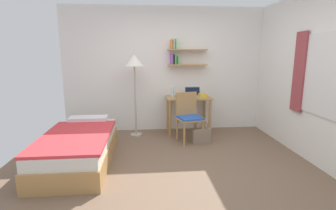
% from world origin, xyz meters
% --- Properties ---
extents(ground_plane, '(5.28, 5.28, 0.00)m').
position_xyz_m(ground_plane, '(0.00, 0.00, 0.00)').
color(ground_plane, brown).
extents(wall_back, '(4.40, 0.27, 2.60)m').
position_xyz_m(wall_back, '(0.01, 2.02, 1.31)').
color(wall_back, white).
rests_on(wall_back, ground_plane).
extents(wall_right, '(0.10, 4.40, 2.60)m').
position_xyz_m(wall_right, '(2.02, 0.01, 1.30)').
color(wall_right, white).
rests_on(wall_right, ground_plane).
extents(bed, '(0.97, 1.88, 0.54)m').
position_xyz_m(bed, '(-1.54, 0.38, 0.24)').
color(bed, '#B2844C').
rests_on(bed, ground_plane).
extents(desk, '(0.90, 0.56, 0.77)m').
position_xyz_m(desk, '(0.38, 1.70, 0.61)').
color(desk, '#B2844C').
rests_on(desk, ground_plane).
extents(desk_chair, '(0.53, 0.51, 0.93)m').
position_xyz_m(desk_chair, '(0.30, 1.20, 0.51)').
color(desk_chair, '#B2844C').
rests_on(desk_chair, ground_plane).
extents(standing_lamp, '(0.39, 0.39, 1.63)m').
position_xyz_m(standing_lamp, '(-0.71, 1.63, 1.43)').
color(standing_lamp, '#B2A893').
rests_on(standing_lamp, ground_plane).
extents(laptop, '(0.34, 0.21, 0.20)m').
position_xyz_m(laptop, '(0.48, 1.76, 0.82)').
color(laptop, '#B7BABF').
rests_on(laptop, desk).
extents(water_bottle, '(0.07, 0.07, 0.22)m').
position_xyz_m(water_bottle, '(0.04, 1.70, 0.88)').
color(water_bottle, silver).
rests_on(water_bottle, desk).
extents(book_stack, '(0.17, 0.21, 0.06)m').
position_xyz_m(book_stack, '(0.66, 1.66, 0.80)').
color(book_stack, gold).
rests_on(book_stack, desk).
extents(handbag, '(0.33, 0.12, 0.44)m').
position_xyz_m(handbag, '(0.52, 1.05, 0.15)').
color(handbag, gray).
rests_on(handbag, ground_plane).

